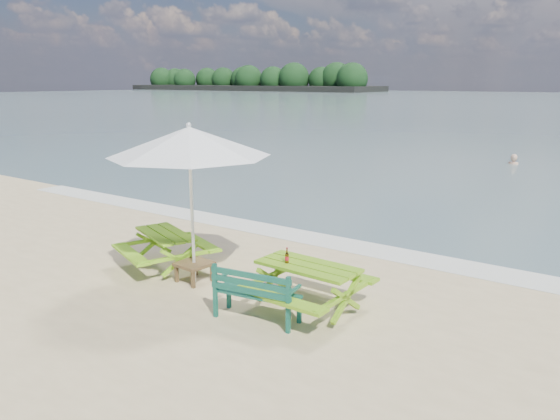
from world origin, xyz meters
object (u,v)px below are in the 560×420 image
Objects in this scene: park_bench at (257,304)px; picnic_table_left at (166,251)px; patio_umbrella at (189,142)px; beer_bottle at (287,258)px; picnic_table_right at (308,289)px; swimmer at (512,173)px; side_table at (194,271)px.

picnic_table_left is at bearing 163.61° from park_bench.
beer_bottle is at bearing -0.35° from patio_umbrella.
picnic_table_left is 2.88m from park_bench.
patio_umbrella reaches higher than picnic_table_right.
patio_umbrella is 1.81× the size of swimmer.
park_bench is (2.76, -0.81, -0.09)m from picnic_table_left.
picnic_table_left is 3.19m from picnic_table_right.
park_bench reaches higher than swimmer.
side_table is (-2.27, -0.10, -0.17)m from picnic_table_right.
beer_bottle is (-0.31, -0.11, 0.46)m from picnic_table_right.
side_table is 0.20× the size of patio_umbrella.
picnic_table_left is 17.68m from swimmer.
park_bench is at bearing -121.45° from picnic_table_right.
patio_umbrella reaches higher than beer_bottle.
picnic_table_left is at bearing -97.29° from swimmer.
picnic_table_left is at bearing 166.98° from patio_umbrella.
side_table is 0.36× the size of swimmer.
beer_bottle is at bearing -87.92° from swimmer.
beer_bottle reaches higher than side_table.
picnic_table_right is at bearing 2.57° from patio_umbrella.
picnic_table_right is 0.57m from beer_bottle.
patio_umbrella reaches higher than side_table.
swimmer is at bearing 91.63° from park_bench.
side_table is at bearing -13.02° from picnic_table_left.
park_bench reaches higher than picnic_table_right.
patio_umbrella is (0.00, 0.00, 2.26)m from side_table.
park_bench is 2.93m from patio_umbrella.
picnic_table_right is 0.60× the size of patio_umbrella.
beer_bottle is (1.97, -0.01, 0.63)m from side_table.
beer_bottle is (1.97, -0.01, -1.63)m from patio_umbrella.
park_bench is 0.83m from beer_bottle.
patio_umbrella reaches higher than swimmer.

